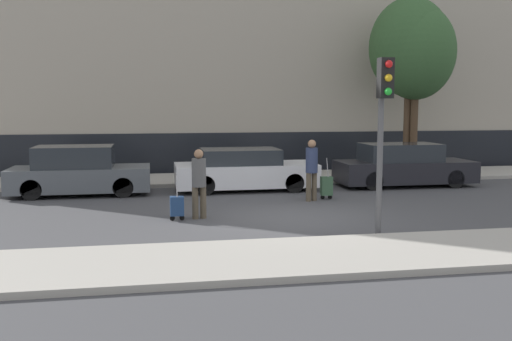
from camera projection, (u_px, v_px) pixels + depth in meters
ground_plane at (292, 217)px, 13.82m from camera, size 80.00×80.00×0.00m
sidewalk_near at (344, 255)px, 10.16m from camera, size 28.00×2.50×0.12m
sidewalk_far at (245, 178)px, 20.65m from camera, size 28.00×3.00×0.12m
building_facade at (231, 7)px, 23.32m from camera, size 28.00×2.70×13.42m
parked_car_0 at (79, 172)px, 17.16m from camera, size 4.12×1.72×1.48m
parked_car_1 at (244, 170)px, 18.17m from camera, size 4.46×1.89×1.32m
parked_car_2 at (403, 166)px, 19.05m from camera, size 4.53×1.74×1.43m
pedestrian_left at (199, 180)px, 13.57m from camera, size 0.34×0.34×1.67m
trolley_left at (177, 206)px, 13.42m from camera, size 0.34×0.29×1.11m
pedestrian_right at (312, 166)px, 16.04m from camera, size 0.34×0.34×1.74m
trolley_right at (326, 186)px, 16.41m from camera, size 0.34×0.29×1.19m
traffic_light at (383, 111)px, 11.44m from camera, size 0.28×0.47×3.65m
parked_bicycle at (232, 167)px, 20.36m from camera, size 1.77×0.06×0.96m
bare_tree_near_crossing at (416, 53)px, 21.17m from camera, size 2.89×2.89×6.29m
bare_tree_down_street at (410, 48)px, 21.34m from camera, size 3.01×3.01×6.57m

